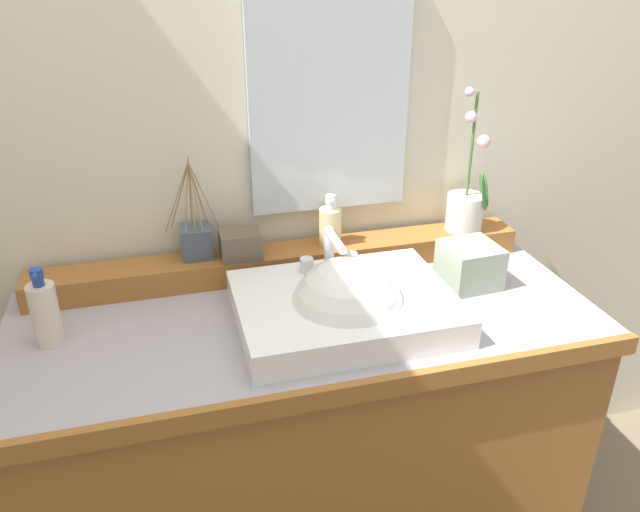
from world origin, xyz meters
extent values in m
cube|color=beige|center=(0.00, 0.39, 1.31)|extent=(2.90, 0.20, 2.61)
cube|color=#955B28|center=(0.00, 0.00, 0.39)|extent=(1.33, 0.54, 0.79)
cube|color=#A099A2|center=(0.00, 0.00, 0.81)|extent=(1.35, 0.56, 0.04)
cube|color=#955B28|center=(0.00, -0.28, 0.81)|extent=(1.35, 0.02, 0.04)
cube|color=#955B28|center=(0.00, 0.22, 0.86)|extent=(1.28, 0.11, 0.07)
cube|color=white|center=(0.08, -0.05, 0.86)|extent=(0.48, 0.37, 0.07)
sphere|color=white|center=(0.08, -0.07, 0.85)|extent=(0.26, 0.26, 0.26)
cylinder|color=silver|center=(0.08, 0.08, 0.94)|extent=(0.02, 0.02, 0.10)
cylinder|color=silver|center=(0.08, 0.02, 0.99)|extent=(0.02, 0.11, 0.02)
sphere|color=silver|center=(0.08, 0.08, 0.99)|extent=(0.03, 0.03, 0.03)
cylinder|color=silver|center=(0.02, 0.08, 0.91)|extent=(0.03, 0.03, 0.04)
cylinder|color=silver|center=(0.13, 0.08, 0.91)|extent=(0.03, 0.03, 0.04)
cylinder|color=silver|center=(0.50, 0.21, 0.94)|extent=(0.10, 0.10, 0.10)
cylinder|color=tan|center=(0.50, 0.21, 0.98)|extent=(0.09, 0.09, 0.01)
cylinder|color=#476B38|center=(0.50, 0.21, 1.13)|extent=(0.01, 0.01, 0.28)
ellipsoid|color=#387033|center=(0.55, 0.20, 1.00)|extent=(0.03, 0.03, 0.10)
ellipsoid|color=#387033|center=(0.55, 0.21, 1.00)|extent=(0.03, 0.03, 0.09)
ellipsoid|color=#387033|center=(0.53, 0.18, 1.00)|extent=(0.04, 0.04, 0.10)
sphere|color=#E4B0C9|center=(0.53, 0.20, 1.14)|extent=(0.03, 0.03, 0.03)
sphere|color=#E4B0C9|center=(0.49, 0.21, 1.20)|extent=(0.03, 0.03, 0.03)
sphere|color=#E4B0C9|center=(0.48, 0.22, 1.26)|extent=(0.02, 0.02, 0.02)
cylinder|color=beige|center=(0.12, 0.22, 0.94)|extent=(0.06, 0.06, 0.10)
cylinder|color=silver|center=(0.12, 0.22, 1.00)|extent=(0.02, 0.02, 0.02)
cylinder|color=silver|center=(0.12, 0.22, 1.01)|extent=(0.03, 0.03, 0.02)
cylinder|color=silver|center=(0.12, 0.20, 1.02)|extent=(0.01, 0.03, 0.01)
cube|color=#424C5A|center=(-0.22, 0.24, 0.93)|extent=(0.07, 0.07, 0.08)
cylinder|color=#9E7A4C|center=(-0.19, 0.24, 1.05)|extent=(0.06, 0.01, 0.18)
cylinder|color=#9E7A4C|center=(-0.20, 0.25, 1.04)|extent=(0.04, 0.03, 0.17)
cylinder|color=#9E7A4C|center=(-0.22, 0.26, 1.05)|extent=(0.01, 0.04, 0.19)
cylinder|color=#9E7A4C|center=(-0.25, 0.25, 1.04)|extent=(0.06, 0.04, 0.17)
cylinder|color=#9E7A4C|center=(-0.26, 0.24, 1.05)|extent=(0.07, 0.01, 0.18)
cylinder|color=#9E7A4C|center=(-0.23, 0.23, 1.05)|extent=(0.03, 0.02, 0.19)
cylinder|color=#9E7A4C|center=(-0.22, 0.22, 1.03)|extent=(0.00, 0.03, 0.15)
cylinder|color=#9E7A4C|center=(-0.21, 0.22, 1.05)|extent=(0.02, 0.03, 0.17)
cube|color=brown|center=(-0.12, 0.20, 0.92)|extent=(0.10, 0.08, 0.07)
cylinder|color=beige|center=(-0.56, 0.03, 0.89)|extent=(0.06, 0.06, 0.14)
cylinder|color=navy|center=(-0.56, 0.03, 0.97)|extent=(0.02, 0.02, 0.02)
cylinder|color=navy|center=(-0.56, 0.03, 0.99)|extent=(0.03, 0.03, 0.02)
cylinder|color=navy|center=(-0.56, 0.01, 0.99)|extent=(0.01, 0.03, 0.01)
cube|color=#93A38B|center=(0.43, 0.03, 0.88)|extent=(0.14, 0.14, 0.11)
cube|color=silver|center=(0.14, 0.28, 1.26)|extent=(0.41, 0.02, 0.59)
camera|label=1|loc=(-0.29, -1.20, 1.58)|focal=34.91mm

